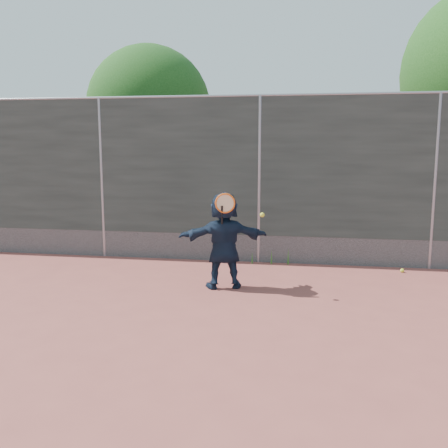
# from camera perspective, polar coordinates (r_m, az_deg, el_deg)

# --- Properties ---
(ground) EXTENTS (80.00, 80.00, 0.00)m
(ground) POSITION_cam_1_polar(r_m,az_deg,el_deg) (5.95, 0.56, -12.10)
(ground) COLOR #9E4C42
(ground) RESTS_ON ground
(player) EXTENTS (1.42, 0.80, 1.46)m
(player) POSITION_cam_1_polar(r_m,az_deg,el_deg) (7.47, 0.00, -1.84)
(player) COLOR #132136
(player) RESTS_ON ground
(ball_ground) EXTENTS (0.07, 0.07, 0.07)m
(ball_ground) POSITION_cam_1_polar(r_m,az_deg,el_deg) (9.01, 19.69, -5.03)
(ball_ground) COLOR yellow
(ball_ground) RESTS_ON ground
(fence) EXTENTS (20.00, 0.06, 3.03)m
(fence) POSITION_cam_1_polar(r_m,az_deg,el_deg) (9.04, 4.06, 5.48)
(fence) COLOR #38423D
(fence) RESTS_ON ground
(swing_action) EXTENTS (0.73, 0.22, 0.51)m
(swing_action) POSITION_cam_1_polar(r_m,az_deg,el_deg) (7.17, 0.53, 2.12)
(swing_action) COLOR orange
(swing_action) RESTS_ON ground
(tree_left) EXTENTS (3.15, 3.00, 4.53)m
(tree_left) POSITION_cam_1_polar(r_m,az_deg,el_deg) (12.61, -7.79, 12.61)
(tree_left) COLOR #382314
(tree_left) RESTS_ON ground
(weed_clump) EXTENTS (0.68, 0.07, 0.30)m
(weed_clump) POSITION_cam_1_polar(r_m,az_deg,el_deg) (9.10, 5.73, -3.74)
(weed_clump) COLOR #387226
(weed_clump) RESTS_ON ground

